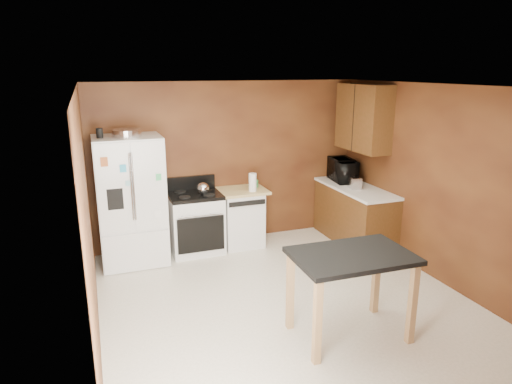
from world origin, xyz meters
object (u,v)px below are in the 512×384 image
green_canister (255,184)px  dishwasher (241,217)px  refrigerator (131,201)px  island (351,267)px  kettle (203,188)px  microwave (343,171)px  toaster (355,183)px  roasting_pan (127,133)px  gas_range (196,222)px  pen_cup (100,133)px  paper_towel (253,182)px

green_canister → dishwasher: 0.56m
refrigerator → island: size_ratio=1.50×
kettle → dishwasher: kettle is taller
microwave → island: (-1.48, -2.70, -0.30)m
toaster → roasting_pan: bearing=-176.7°
toaster → gas_range: 2.49m
pen_cup → paper_towel: 2.27m
pen_cup → toaster: size_ratio=0.54×
microwave → refrigerator: 3.36m
paper_towel → green_canister: 0.26m
island → gas_range: bearing=109.3°
roasting_pan → green_canister: roasting_pan is taller
gas_range → island: 2.94m
gas_range → island: size_ratio=0.92×
gas_range → island: gas_range is taller
paper_towel → dishwasher: 0.61m
green_canister → island: (-0.02, -2.85, -0.18)m
roasting_pan → refrigerator: 0.95m
microwave → dishwasher: 1.83m
paper_towel → kettle: bearing=176.7°
roasting_pan → pen_cup: 0.34m
roasting_pan → microwave: bearing=0.8°
paper_towel → island: bearing=-87.8°
green_canister → dishwasher: (-0.26, -0.07, -0.49)m
green_canister → pen_cup: bearing=-174.6°
kettle → toaster: (2.26, -0.45, -0.00)m
refrigerator → gas_range: size_ratio=1.64×
pen_cup → paper_towel: bearing=-0.1°
microwave → gas_range: size_ratio=0.54×
green_canister → paper_towel: bearing=-118.8°
toaster → island: toaster is taller
pen_cup → green_canister: 2.42m
pen_cup → refrigerator: (0.34, 0.06, -0.96)m
kettle → gas_range: gas_range is taller
gas_range → green_canister: bearing=5.5°
green_canister → microwave: (1.47, -0.15, 0.12)m
roasting_pan → refrigerator: size_ratio=0.22×
kettle → toaster: bearing=-11.3°
island → refrigerator: bearing=124.8°
pen_cup → island: bearing=-50.0°
roasting_pan → pen_cup: bearing=-176.3°
kettle → microwave: size_ratio=0.30×
paper_towel → roasting_pan: bearing=179.1°
green_canister → dishwasher: green_canister is taller
kettle → pen_cup: bearing=-178.4°
paper_towel → refrigerator: (-1.77, 0.06, -0.13)m
pen_cup → dishwasher: bearing=4.1°
pen_cup → microwave: bearing=1.0°
pen_cup → toaster: (3.62, -0.41, -0.88)m
pen_cup → dishwasher: pen_cup is taller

